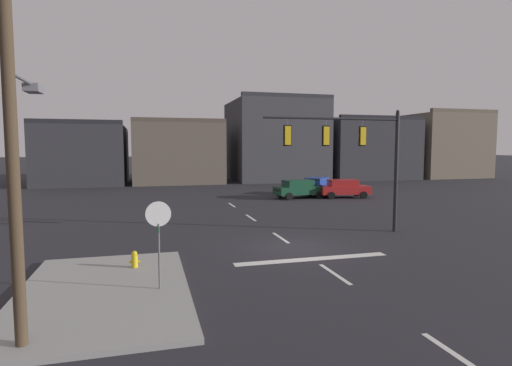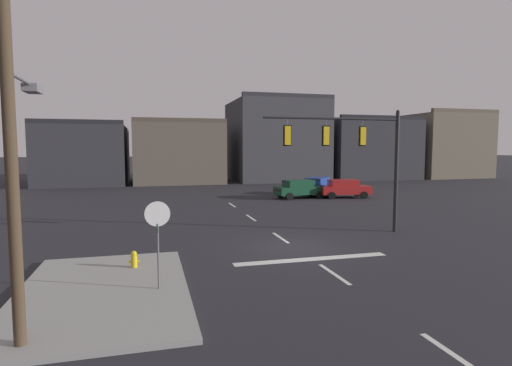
{
  "view_description": "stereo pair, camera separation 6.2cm",
  "coord_description": "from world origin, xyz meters",
  "px_view_note": "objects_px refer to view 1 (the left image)",
  "views": [
    {
      "loc": [
        -6.31,
        -16.86,
        4.43
      ],
      "look_at": [
        -0.56,
        4.62,
        2.51
      ],
      "focal_mm": 28.69,
      "sensor_mm": 36.0,
      "label": 1
    },
    {
      "loc": [
        -6.25,
        -16.88,
        4.43
      ],
      "look_at": [
        -0.56,
        4.62,
        2.51
      ],
      "focal_mm": 28.69,
      "sensor_mm": 36.0,
      "label": 2
    }
  ],
  "objects_px": {
    "utility_pole": "(12,108)",
    "fire_hydrant": "(135,262)",
    "car_lot_nearside": "(299,188)",
    "stop_sign": "(158,224)",
    "signal_mast_near_side": "(355,147)",
    "car_lot_middle": "(344,188)",
    "car_lot_farside": "(317,185)"
  },
  "relations": [
    {
      "from": "car_lot_nearside",
      "to": "car_lot_farside",
      "type": "xyz_separation_m",
      "value": [
        2.77,
        2.44,
        0.0
      ]
    },
    {
      "from": "stop_sign",
      "to": "car_lot_middle",
      "type": "distance_m",
      "value": 26.29
    },
    {
      "from": "stop_sign",
      "to": "utility_pole",
      "type": "bearing_deg",
      "value": -137.5
    },
    {
      "from": "stop_sign",
      "to": "car_lot_nearside",
      "type": "xyz_separation_m",
      "value": [
        12.63,
        21.1,
        -1.29
      ]
    },
    {
      "from": "utility_pole",
      "to": "car_lot_nearside",
      "type": "bearing_deg",
      "value": 56.76
    },
    {
      "from": "car_lot_middle",
      "to": "signal_mast_near_side",
      "type": "bearing_deg",
      "value": -115.35
    },
    {
      "from": "signal_mast_near_side",
      "to": "stop_sign",
      "type": "distance_m",
      "value": 12.0
    },
    {
      "from": "car_lot_farside",
      "to": "car_lot_nearside",
      "type": "bearing_deg",
      "value": -138.67
    },
    {
      "from": "fire_hydrant",
      "to": "signal_mast_near_side",
      "type": "bearing_deg",
      "value": 19.59
    },
    {
      "from": "stop_sign",
      "to": "fire_hydrant",
      "type": "bearing_deg",
      "value": 107.7
    },
    {
      "from": "signal_mast_near_side",
      "to": "stop_sign",
      "type": "height_order",
      "value": "signal_mast_near_side"
    },
    {
      "from": "stop_sign",
      "to": "fire_hydrant",
      "type": "relative_size",
      "value": 3.77
    },
    {
      "from": "signal_mast_near_side",
      "to": "fire_hydrant",
      "type": "height_order",
      "value": "signal_mast_near_side"
    },
    {
      "from": "signal_mast_near_side",
      "to": "car_lot_nearside",
      "type": "bearing_deg",
      "value": 79.67
    },
    {
      "from": "utility_pole",
      "to": "fire_hydrant",
      "type": "bearing_deg",
      "value": 67.19
    },
    {
      "from": "signal_mast_near_side",
      "to": "car_lot_middle",
      "type": "xyz_separation_m",
      "value": [
        6.65,
        14.03,
        -3.6
      ]
    },
    {
      "from": "car_lot_middle",
      "to": "car_lot_farside",
      "type": "xyz_separation_m",
      "value": [
        -1.18,
        3.18,
        0.0
      ]
    },
    {
      "from": "fire_hydrant",
      "to": "stop_sign",
      "type": "bearing_deg",
      "value": -72.3
    },
    {
      "from": "car_lot_farside",
      "to": "fire_hydrant",
      "type": "xyz_separation_m",
      "value": [
        -16.2,
        -21.03,
        -0.53
      ]
    },
    {
      "from": "fire_hydrant",
      "to": "car_lot_farside",
      "type": "bearing_deg",
      "value": 52.4
    },
    {
      "from": "signal_mast_near_side",
      "to": "car_lot_middle",
      "type": "height_order",
      "value": "signal_mast_near_side"
    },
    {
      "from": "utility_pole",
      "to": "fire_hydrant",
      "type": "distance_m",
      "value": 7.56
    },
    {
      "from": "car_lot_middle",
      "to": "car_lot_farside",
      "type": "relative_size",
      "value": 1.05
    },
    {
      "from": "signal_mast_near_side",
      "to": "car_lot_farside",
      "type": "xyz_separation_m",
      "value": [
        5.46,
        17.21,
        -3.6
      ]
    },
    {
      "from": "car_lot_nearside",
      "to": "car_lot_middle",
      "type": "height_order",
      "value": "same"
    },
    {
      "from": "stop_sign",
      "to": "car_lot_middle",
      "type": "relative_size",
      "value": 0.61
    },
    {
      "from": "stop_sign",
      "to": "utility_pole",
      "type": "distance_m",
      "value": 5.15
    },
    {
      "from": "signal_mast_near_side",
      "to": "stop_sign",
      "type": "relative_size",
      "value": 2.59
    },
    {
      "from": "car_lot_nearside",
      "to": "fire_hydrant",
      "type": "distance_m",
      "value": 22.94
    },
    {
      "from": "car_lot_nearside",
      "to": "utility_pole",
      "type": "relative_size",
      "value": 0.47
    },
    {
      "from": "car_lot_middle",
      "to": "utility_pole",
      "type": "height_order",
      "value": "utility_pole"
    },
    {
      "from": "utility_pole",
      "to": "fire_hydrant",
      "type": "relative_size",
      "value": 13.02
    }
  ]
}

